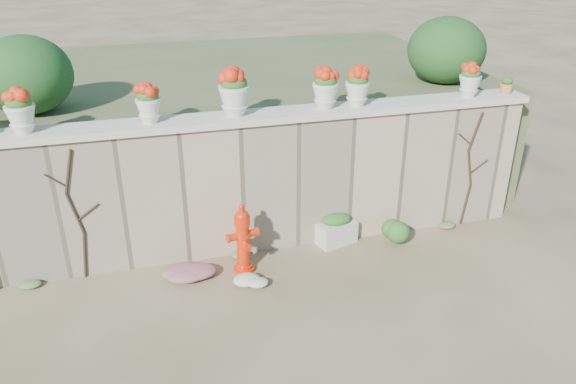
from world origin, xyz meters
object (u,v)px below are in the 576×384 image
object	(u,v)px
planter_box	(336,229)
terracotta_pot	(506,86)
fire_hydrant	(243,239)
urn_pot_0	(20,111)

from	to	relation	value
planter_box	terracotta_pot	size ratio (longest dim) A/B	2.71
fire_hydrant	terracotta_pot	xyz separation A→B (m)	(4.32, 0.65, 1.69)
terracotta_pot	planter_box	bearing A→B (deg)	-174.89
planter_box	urn_pot_0	size ratio (longest dim) A/B	1.17
planter_box	urn_pot_0	xyz separation A→B (m)	(-4.13, 0.25, 2.15)
urn_pot_0	terracotta_pot	xyz separation A→B (m)	(6.93, -0.00, -0.17)
planter_box	fire_hydrant	bearing A→B (deg)	178.49
fire_hydrant	planter_box	distance (m)	1.60
fire_hydrant	planter_box	size ratio (longest dim) A/B	1.56
fire_hydrant	urn_pot_0	size ratio (longest dim) A/B	1.83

